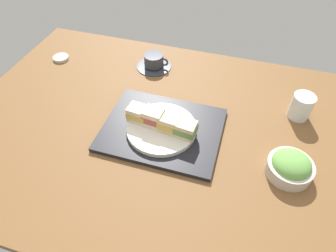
{
  "coord_description": "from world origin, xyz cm",
  "views": [
    {
      "loc": [
        23.48,
        -64.54,
        73.29
      ],
      "look_at": [
        4.8,
        -3.27,
        5.0
      ],
      "focal_mm": 31.16,
      "sensor_mm": 36.0,
      "label": 1
    }
  ],
  "objects_px": {
    "sandwich_plate": "(161,128)",
    "small_sauce_dish": "(61,58)",
    "sandwich_inner_near": "(153,118)",
    "coffee_cup": "(154,62)",
    "drinking_glass": "(301,106)",
    "salad_bowl": "(290,166)",
    "sandwich_farmost": "(186,129)",
    "sandwich_inner_far": "(169,123)",
    "sandwich_nearmost": "(138,113)"
  },
  "relations": [
    {
      "from": "salad_bowl",
      "to": "sandwich_inner_near",
      "type": "bearing_deg",
      "value": 174.04
    },
    {
      "from": "sandwich_plate",
      "to": "drinking_glass",
      "type": "bearing_deg",
      "value": 26.66
    },
    {
      "from": "sandwich_farmost",
      "to": "coffee_cup",
      "type": "xyz_separation_m",
      "value": [
        -0.23,
        0.36,
        -0.03
      ]
    },
    {
      "from": "sandwich_inner_near",
      "to": "small_sauce_dish",
      "type": "xyz_separation_m",
      "value": [
        -0.53,
        0.28,
        -0.06
      ]
    },
    {
      "from": "sandwich_inner_near",
      "to": "small_sauce_dish",
      "type": "distance_m",
      "value": 0.6
    },
    {
      "from": "sandwich_farmost",
      "to": "salad_bowl",
      "type": "relative_size",
      "value": 0.53
    },
    {
      "from": "coffee_cup",
      "to": "drinking_glass",
      "type": "bearing_deg",
      "value": -12.93
    },
    {
      "from": "sandwich_plate",
      "to": "sandwich_nearmost",
      "type": "relative_size",
      "value": 3.29
    },
    {
      "from": "sandwich_inner_far",
      "to": "small_sauce_dish",
      "type": "bearing_deg",
      "value": 153.51
    },
    {
      "from": "salad_bowl",
      "to": "coffee_cup",
      "type": "relative_size",
      "value": 0.93
    },
    {
      "from": "sandwich_nearmost",
      "to": "small_sauce_dish",
      "type": "height_order",
      "value": "sandwich_nearmost"
    },
    {
      "from": "sandwich_farmost",
      "to": "coffee_cup",
      "type": "relative_size",
      "value": 0.5
    },
    {
      "from": "sandwich_inner_near",
      "to": "drinking_glass",
      "type": "bearing_deg",
      "value": 24.9
    },
    {
      "from": "sandwich_inner_far",
      "to": "salad_bowl",
      "type": "bearing_deg",
      "value": -5.76
    },
    {
      "from": "salad_bowl",
      "to": "drinking_glass",
      "type": "xyz_separation_m",
      "value": [
        0.03,
        0.26,
        0.01
      ]
    },
    {
      "from": "drinking_glass",
      "to": "small_sauce_dish",
      "type": "relative_size",
      "value": 1.36
    },
    {
      "from": "coffee_cup",
      "to": "sandwich_plate",
      "type": "bearing_deg",
      "value": -67.52
    },
    {
      "from": "salad_bowl",
      "to": "coffee_cup",
      "type": "distance_m",
      "value": 0.68
    },
    {
      "from": "sandwich_nearmost",
      "to": "sandwich_farmost",
      "type": "xyz_separation_m",
      "value": [
        0.17,
        -0.02,
        -0.0
      ]
    },
    {
      "from": "coffee_cup",
      "to": "drinking_glass",
      "type": "height_order",
      "value": "drinking_glass"
    },
    {
      "from": "sandwich_inner_near",
      "to": "coffee_cup",
      "type": "xyz_separation_m",
      "value": [
        -0.12,
        0.35,
        -0.04
      ]
    },
    {
      "from": "sandwich_inner_near",
      "to": "coffee_cup",
      "type": "height_order",
      "value": "sandwich_inner_near"
    },
    {
      "from": "drinking_glass",
      "to": "small_sauce_dish",
      "type": "xyz_separation_m",
      "value": [
        -0.99,
        0.07,
        -0.04
      ]
    },
    {
      "from": "sandwich_inner_far",
      "to": "sandwich_farmost",
      "type": "xyz_separation_m",
      "value": [
        0.06,
        -0.01,
        -0.0
      ]
    },
    {
      "from": "sandwich_farmost",
      "to": "coffee_cup",
      "type": "distance_m",
      "value": 0.43
    },
    {
      "from": "coffee_cup",
      "to": "sandwich_farmost",
      "type": "bearing_deg",
      "value": -57.68
    },
    {
      "from": "coffee_cup",
      "to": "sandwich_inner_near",
      "type": "bearing_deg",
      "value": -71.33
    },
    {
      "from": "sandwich_inner_far",
      "to": "small_sauce_dish",
      "type": "distance_m",
      "value": 0.66
    },
    {
      "from": "sandwich_inner_far",
      "to": "coffee_cup",
      "type": "xyz_separation_m",
      "value": [
        -0.17,
        0.36,
        -0.03
      ]
    },
    {
      "from": "sandwich_inner_far",
      "to": "small_sauce_dish",
      "type": "xyz_separation_m",
      "value": [
        -0.58,
        0.29,
        -0.05
      ]
    },
    {
      "from": "sandwich_plate",
      "to": "coffee_cup",
      "type": "height_order",
      "value": "coffee_cup"
    },
    {
      "from": "sandwich_plate",
      "to": "sandwich_inner_near",
      "type": "relative_size",
      "value": 3.21
    },
    {
      "from": "sandwich_plate",
      "to": "sandwich_inner_far",
      "type": "height_order",
      "value": "sandwich_inner_far"
    },
    {
      "from": "drinking_glass",
      "to": "salad_bowl",
      "type": "bearing_deg",
      "value": -96.01
    },
    {
      "from": "sandwich_plate",
      "to": "sandwich_inner_near",
      "type": "distance_m",
      "value": 0.05
    },
    {
      "from": "sandwich_inner_far",
      "to": "coffee_cup",
      "type": "distance_m",
      "value": 0.4
    },
    {
      "from": "sandwich_plate",
      "to": "salad_bowl",
      "type": "height_order",
      "value": "salad_bowl"
    },
    {
      "from": "sandwich_inner_near",
      "to": "salad_bowl",
      "type": "xyz_separation_m",
      "value": [
        0.44,
        -0.05,
        -0.03
      ]
    },
    {
      "from": "sandwich_plate",
      "to": "small_sauce_dish",
      "type": "relative_size",
      "value": 3.45
    },
    {
      "from": "sandwich_farmost",
      "to": "coffee_cup",
      "type": "height_order",
      "value": "sandwich_farmost"
    },
    {
      "from": "sandwich_inner_near",
      "to": "sandwich_inner_far",
      "type": "distance_m",
      "value": 0.06
    },
    {
      "from": "sandwich_plate",
      "to": "drinking_glass",
      "type": "height_order",
      "value": "drinking_glass"
    },
    {
      "from": "coffee_cup",
      "to": "small_sauce_dish",
      "type": "bearing_deg",
      "value": -170.94
    },
    {
      "from": "sandwich_inner_far",
      "to": "drinking_glass",
      "type": "bearing_deg",
      "value": 28.61
    },
    {
      "from": "sandwich_inner_far",
      "to": "coffee_cup",
      "type": "height_order",
      "value": "sandwich_inner_far"
    },
    {
      "from": "drinking_glass",
      "to": "sandwich_nearmost",
      "type": "bearing_deg",
      "value": -158.18
    },
    {
      "from": "sandwich_farmost",
      "to": "small_sauce_dish",
      "type": "xyz_separation_m",
      "value": [
        -0.64,
        0.3,
        -0.05
      ]
    },
    {
      "from": "sandwich_farmost",
      "to": "sandwich_plate",
      "type": "bearing_deg",
      "value": 172.71
    },
    {
      "from": "sandwich_inner_far",
      "to": "sandwich_inner_near",
      "type": "bearing_deg",
      "value": 172.71
    },
    {
      "from": "small_sauce_dish",
      "to": "sandwich_inner_far",
      "type": "bearing_deg",
      "value": -26.49
    }
  ]
}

